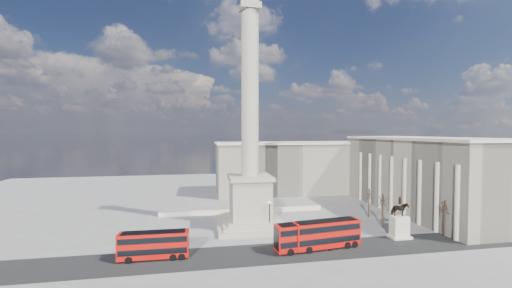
{
  "coord_description": "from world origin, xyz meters",
  "views": [
    {
      "loc": [
        -10.23,
        -59.5,
        19.97
      ],
      "look_at": [
        0.91,
        2.98,
        17.5
      ],
      "focal_mm": 22.0,
      "sensor_mm": 36.0,
      "label": 1
    }
  ],
  "objects_px": {
    "pedestrian_walking": "(360,228)",
    "pedestrian_standing": "(401,229)",
    "nelsons_column": "(250,166)",
    "red_bus_a": "(154,245)",
    "red_bus_b": "(309,236)",
    "pedestrian_crossing": "(310,226)",
    "red_bus_c": "(327,234)",
    "equestrian_statue": "(399,224)",
    "victorian_lamp": "(269,214)"
  },
  "relations": [
    {
      "from": "pedestrian_standing",
      "to": "red_bus_a",
      "type": "bearing_deg",
      "value": -32.33
    },
    {
      "from": "red_bus_a",
      "to": "equestrian_statue",
      "type": "distance_m",
      "value": 44.05
    },
    {
      "from": "red_bus_a",
      "to": "red_bus_c",
      "type": "bearing_deg",
      "value": -0.12
    },
    {
      "from": "red_bus_a",
      "to": "pedestrian_crossing",
      "type": "relative_size",
      "value": 5.53
    },
    {
      "from": "victorian_lamp",
      "to": "equestrian_statue",
      "type": "relative_size",
      "value": 0.79
    },
    {
      "from": "red_bus_c",
      "to": "pedestrian_standing",
      "type": "xyz_separation_m",
      "value": [
        17.54,
        4.83,
        -1.7
      ]
    },
    {
      "from": "pedestrian_walking",
      "to": "nelsons_column",
      "type": "bearing_deg",
      "value": 159.32
    },
    {
      "from": "nelsons_column",
      "to": "pedestrian_standing",
      "type": "xyz_separation_m",
      "value": [
        28.56,
        -9.62,
        -12.08
      ]
    },
    {
      "from": "red_bus_b",
      "to": "red_bus_c",
      "type": "height_order",
      "value": "red_bus_c"
    },
    {
      "from": "red_bus_b",
      "to": "pedestrian_crossing",
      "type": "distance_m",
      "value": 10.83
    },
    {
      "from": "pedestrian_walking",
      "to": "pedestrian_standing",
      "type": "xyz_separation_m",
      "value": [
        7.89,
        -1.66,
        -0.09
      ]
    },
    {
      "from": "equestrian_statue",
      "to": "pedestrian_standing",
      "type": "relative_size",
      "value": 4.71
    },
    {
      "from": "red_bus_b",
      "to": "equestrian_statue",
      "type": "relative_size",
      "value": 1.52
    },
    {
      "from": "nelsons_column",
      "to": "red_bus_b",
      "type": "xyz_separation_m",
      "value": [
        7.73,
        -14.76,
        -10.43
      ]
    },
    {
      "from": "nelsons_column",
      "to": "red_bus_b",
      "type": "bearing_deg",
      "value": -62.36
    },
    {
      "from": "nelsons_column",
      "to": "red_bus_b",
      "type": "distance_m",
      "value": 19.65
    },
    {
      "from": "pedestrian_walking",
      "to": "pedestrian_standing",
      "type": "bearing_deg",
      "value": -11.49
    },
    {
      "from": "pedestrian_crossing",
      "to": "victorian_lamp",
      "type": "bearing_deg",
      "value": 60.71
    },
    {
      "from": "pedestrian_walking",
      "to": "pedestrian_standing",
      "type": "distance_m",
      "value": 8.06
    },
    {
      "from": "nelsons_column",
      "to": "equestrian_statue",
      "type": "relative_size",
      "value": 6.32
    },
    {
      "from": "pedestrian_crossing",
      "to": "red_bus_b",
      "type": "bearing_deg",
      "value": 130.69
    },
    {
      "from": "red_bus_c",
      "to": "pedestrian_walking",
      "type": "bearing_deg",
      "value": 26.32
    },
    {
      "from": "red_bus_a",
      "to": "pedestrian_walking",
      "type": "bearing_deg",
      "value": 9.75
    },
    {
      "from": "pedestrian_walking",
      "to": "pedestrian_crossing",
      "type": "xyz_separation_m",
      "value": [
        -9.15,
        3.24,
        0.05
      ]
    },
    {
      "from": "red_bus_b",
      "to": "red_bus_a",
      "type": "bearing_deg",
      "value": 171.04
    },
    {
      "from": "red_bus_c",
      "to": "equestrian_statue",
      "type": "relative_size",
      "value": 1.54
    },
    {
      "from": "victorian_lamp",
      "to": "pedestrian_standing",
      "type": "xyz_separation_m",
      "value": [
        25.43,
        -5.0,
        -2.84
      ]
    },
    {
      "from": "victorian_lamp",
      "to": "equestrian_statue",
      "type": "height_order",
      "value": "equestrian_statue"
    },
    {
      "from": "nelsons_column",
      "to": "pedestrian_standing",
      "type": "distance_m",
      "value": 32.47
    },
    {
      "from": "victorian_lamp",
      "to": "pedestrian_crossing",
      "type": "xyz_separation_m",
      "value": [
        8.4,
        -0.1,
        -2.71
      ]
    },
    {
      "from": "red_bus_b",
      "to": "pedestrian_crossing",
      "type": "xyz_separation_m",
      "value": [
        3.8,
        10.03,
        -1.52
      ]
    },
    {
      "from": "red_bus_b",
      "to": "pedestrian_standing",
      "type": "bearing_deg",
      "value": 6.47
    },
    {
      "from": "pedestrian_standing",
      "to": "equestrian_statue",
      "type": "bearing_deg",
      "value": 10.72
    },
    {
      "from": "red_bus_a",
      "to": "pedestrian_walking",
      "type": "height_order",
      "value": "red_bus_a"
    },
    {
      "from": "nelsons_column",
      "to": "victorian_lamp",
      "type": "xyz_separation_m",
      "value": [
        3.13,
        -4.62,
        -9.24
      ]
    },
    {
      "from": "red_bus_a",
      "to": "pedestrian_standing",
      "type": "bearing_deg",
      "value": 6.17
    },
    {
      "from": "equestrian_statue",
      "to": "pedestrian_walking",
      "type": "xyz_separation_m",
      "value": [
        -5.91,
        3.9,
        -1.79
      ]
    },
    {
      "from": "nelsons_column",
      "to": "red_bus_a",
      "type": "xyz_separation_m",
      "value": [
        -17.41,
        -14.06,
        -10.64
      ]
    },
    {
      "from": "red_bus_c",
      "to": "pedestrian_crossing",
      "type": "height_order",
      "value": "red_bus_c"
    },
    {
      "from": "equestrian_statue",
      "to": "pedestrian_crossing",
      "type": "relative_size",
      "value": 4.06
    },
    {
      "from": "red_bus_a",
      "to": "pedestrian_walking",
      "type": "distance_m",
      "value": 38.6
    },
    {
      "from": "pedestrian_walking",
      "to": "red_bus_c",
      "type": "bearing_deg",
      "value": -145.72
    },
    {
      "from": "victorian_lamp",
      "to": "pedestrian_standing",
      "type": "relative_size",
      "value": 3.73
    },
    {
      "from": "equestrian_statue",
      "to": "victorian_lamp",
      "type": "bearing_deg",
      "value": 162.85
    },
    {
      "from": "red_bus_a",
      "to": "pedestrian_walking",
      "type": "relative_size",
      "value": 5.8
    },
    {
      "from": "red_bus_c",
      "to": "pedestrian_crossing",
      "type": "bearing_deg",
      "value": 79.48
    },
    {
      "from": "victorian_lamp",
      "to": "red_bus_c",
      "type": "bearing_deg",
      "value": -51.2
    },
    {
      "from": "red_bus_c",
      "to": "pedestrian_walking",
      "type": "relative_size",
      "value": 6.58
    },
    {
      "from": "pedestrian_crossing",
      "to": "pedestrian_walking",
      "type": "bearing_deg",
      "value": -138.08
    },
    {
      "from": "pedestrian_crossing",
      "to": "equestrian_statue",
      "type": "bearing_deg",
      "value": -143.94
    }
  ]
}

